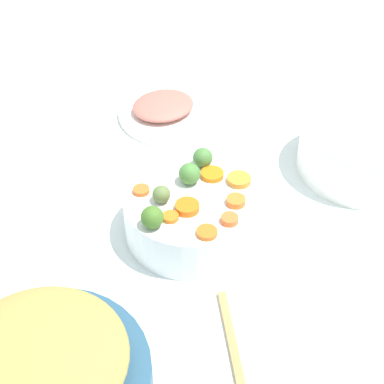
{
  "coord_description": "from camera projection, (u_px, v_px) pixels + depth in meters",
  "views": [
    {
      "loc": [
        0.35,
        0.62,
        0.71
      ],
      "look_at": [
        0.04,
        -0.02,
        0.11
      ],
      "focal_mm": 54.36,
      "sensor_mm": 36.0,
      "label": 1
    }
  ],
  "objects": [
    {
      "name": "tabletop",
      "position": [
        217.0,
        234.0,
        0.99
      ],
      "size": [
        2.4,
        2.4,
        0.02
      ],
      "primitive_type": "cube",
      "color": "white",
      "rests_on": "ground"
    },
    {
      "name": "serving_bowl_carrots",
      "position": [
        192.0,
        214.0,
        0.96
      ],
      "size": [
        0.22,
        0.22,
        0.08
      ],
      "primitive_type": "cylinder",
      "color": "white",
      "rests_on": "tabletop"
    },
    {
      "name": "stuffing_mound",
      "position": [
        38.0,
        359.0,
        0.62
      ],
      "size": [
        0.2,
        0.2,
        0.05
      ],
      "primitive_type": "ellipsoid",
      "color": "#AC8E47",
      "rests_on": "metal_pot"
    },
    {
      "name": "carrot_slice_0",
      "position": [
        207.0,
        232.0,
        0.87
      ],
      "size": [
        0.04,
        0.04,
        0.01
      ],
      "primitive_type": "cylinder",
      "rotation": [
        0.0,
        0.0,
        6.05
      ],
      "color": "orange",
      "rests_on": "serving_bowl_carrots"
    },
    {
      "name": "carrot_slice_1",
      "position": [
        171.0,
        217.0,
        0.89
      ],
      "size": [
        0.03,
        0.03,
        0.01
      ],
      "primitive_type": "cylinder",
      "rotation": [
        0.0,
        0.0,
        0.24
      ],
      "color": "orange",
      "rests_on": "serving_bowl_carrots"
    },
    {
      "name": "carrot_slice_2",
      "position": [
        187.0,
        207.0,
        0.91
      ],
      "size": [
        0.05,
        0.05,
        0.01
      ],
      "primitive_type": "cylinder",
      "rotation": [
        0.0,
        0.0,
        1.89
      ],
      "color": "orange",
      "rests_on": "serving_bowl_carrots"
    },
    {
      "name": "carrot_slice_3",
      "position": [
        212.0,
        174.0,
        0.97
      ],
      "size": [
        0.05,
        0.05,
        0.01
      ],
      "primitive_type": "cylinder",
      "rotation": [
        0.0,
        0.0,
        5.04
      ],
      "color": "orange",
      "rests_on": "serving_bowl_carrots"
    },
    {
      "name": "carrot_slice_4",
      "position": [
        236.0,
        201.0,
        0.92
      ],
      "size": [
        0.03,
        0.03,
        0.01
      ],
      "primitive_type": "cylinder",
      "rotation": [
        0.0,
        0.0,
        1.45
      ],
      "color": "orange",
      "rests_on": "serving_bowl_carrots"
    },
    {
      "name": "carrot_slice_5",
      "position": [
        141.0,
        190.0,
        0.94
      ],
      "size": [
        0.04,
        0.04,
        0.01
      ],
      "primitive_type": "cylinder",
      "rotation": [
        0.0,
        0.0,
        5.13
      ],
      "color": "orange",
      "rests_on": "serving_bowl_carrots"
    },
    {
      "name": "carrot_slice_6",
      "position": [
        239.0,
        180.0,
        0.96
      ],
      "size": [
        0.04,
        0.04,
        0.01
      ],
      "primitive_type": "cylinder",
      "rotation": [
        0.0,
        0.0,
        3.13
      ],
      "color": "orange",
      "rests_on": "serving_bowl_carrots"
    },
    {
      "name": "carrot_slice_7",
      "position": [
        230.0,
        219.0,
        0.89
      ],
      "size": [
        0.03,
        0.03,
        0.01
      ],
      "primitive_type": "cylinder",
      "rotation": [
        0.0,
        0.0,
        1.32
      ],
      "color": "orange",
      "rests_on": "serving_bowl_carrots"
    },
    {
      "name": "brussels_sprout_0",
      "position": [
        152.0,
        217.0,
        0.87
      ],
      "size": [
        0.04,
        0.04,
        0.04
      ],
      "primitive_type": "sphere",
      "color": "#457126",
      "rests_on": "serving_bowl_carrots"
    },
    {
      "name": "brussels_sprout_1",
      "position": [
        203.0,
        158.0,
        0.99
      ],
      "size": [
        0.03,
        0.03,
        0.03
      ],
      "primitive_type": "sphere",
      "color": "#497B3A",
      "rests_on": "serving_bowl_carrots"
    },
    {
      "name": "brussels_sprout_2",
      "position": [
        190.0,
        174.0,
        0.95
      ],
      "size": [
        0.04,
        0.04,
        0.04
      ],
      "primitive_type": "sphere",
      "color": "#49823A",
      "rests_on": "serving_bowl_carrots"
    },
    {
      "name": "brussels_sprout_3",
      "position": [
        161.0,
        194.0,
        0.92
      ],
      "size": [
        0.03,
        0.03,
        0.03
      ],
      "primitive_type": "sphere",
      "color": "#607640",
      "rests_on": "serving_bowl_carrots"
    },
    {
      "name": "casserole_dish",
      "position": [
        367.0,
        148.0,
        1.09
      ],
      "size": [
        0.25,
        0.25,
        0.09
      ],
      "primitive_type": "cylinder",
      "color": "white",
      "rests_on": "tabletop"
    },
    {
      "name": "ham_plate",
      "position": [
        176.0,
        112.0,
        1.25
      ],
      "size": [
        0.25,
        0.25,
        0.01
      ],
      "primitive_type": "cylinder",
      "color": "white",
      "rests_on": "tabletop"
    },
    {
      "name": "ham_slice_main",
      "position": [
        163.0,
        105.0,
        1.24
      ],
      "size": [
        0.16,
        0.15,
        0.03
      ],
      "primitive_type": "ellipsoid",
      "rotation": [
        0.0,
        0.0,
        3.39
      ],
      "color": "#C9685B",
      "rests_on": "ham_plate"
    }
  ]
}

